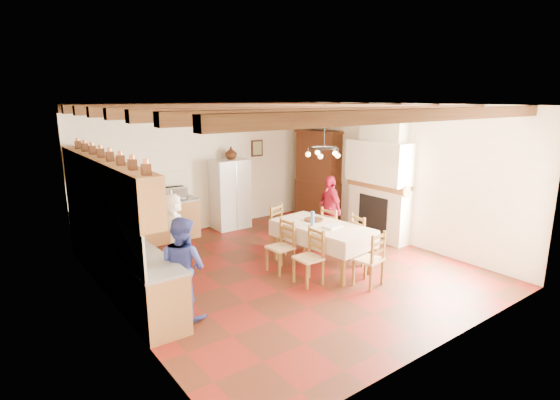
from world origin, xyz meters
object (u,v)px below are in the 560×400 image
(chair_left_far, at_px, (280,246))
(chair_end_far, at_px, (283,229))
(hutch, at_px, (319,176))
(microwave, at_px, (175,193))
(chair_end_near, at_px, (369,258))
(refrigerator, at_px, (229,194))
(dining_table, at_px, (322,229))
(chair_right_far, at_px, (334,230))
(chair_left_near, at_px, (308,257))
(chair_right_near, at_px, (364,238))
(person_man, at_px, (177,245))
(person_woman_blue, at_px, (183,267))
(person_woman_red, at_px, (329,209))

(chair_left_far, xyz_separation_m, chair_end_far, (0.70, 0.85, 0.00))
(hutch, xyz_separation_m, microwave, (-3.60, 0.76, -0.12))
(chair_end_near, relative_size, microwave, 1.98)
(refrigerator, xyz_separation_m, dining_table, (0.07, -3.28, -0.10))
(hutch, distance_m, microwave, 3.68)
(dining_table, distance_m, chair_right_far, 0.88)
(chair_left_near, distance_m, chair_right_near, 1.52)
(refrigerator, bearing_deg, chair_end_near, -86.93)
(chair_right_far, relative_size, chair_end_near, 1.00)
(chair_left_near, distance_m, microwave, 3.82)
(person_man, bearing_deg, chair_right_far, -70.10)
(chair_right_near, bearing_deg, refrigerator, 21.69)
(person_man, distance_m, person_woman_blue, 0.78)
(chair_left_near, bearing_deg, person_woman_blue, -94.85)
(refrigerator, relative_size, chair_right_far, 1.75)
(chair_end_far, distance_m, microwave, 2.62)
(person_man, xyz_separation_m, microwave, (1.17, 2.74, 0.20))
(chair_end_far, height_order, microwave, microwave)
(chair_left_far, bearing_deg, hutch, 124.33)
(chair_end_near, distance_m, person_woman_blue, 3.09)
(chair_end_near, bearing_deg, microwave, -79.93)
(chair_left_far, distance_m, chair_right_far, 1.49)
(refrigerator, distance_m, chair_end_near, 4.39)
(person_man, bearing_deg, person_woman_blue, -176.69)
(person_woman_blue, relative_size, microwave, 3.09)
(chair_right_near, xyz_separation_m, microwave, (-2.29, 3.57, 0.55))
(chair_left_near, bearing_deg, hutch, 137.08)
(dining_table, bearing_deg, microwave, 114.23)
(chair_left_far, relative_size, chair_end_far, 1.00)
(dining_table, distance_m, chair_end_near, 1.13)
(chair_end_near, xyz_separation_m, chair_end_far, (-0.14, 2.22, 0.00))
(person_man, bearing_deg, chair_left_near, -95.10)
(dining_table, xyz_separation_m, microwave, (-1.47, 3.26, 0.30))
(chair_right_near, height_order, person_man, person_man)
(chair_right_near, height_order, chair_end_near, same)
(chair_left_far, xyz_separation_m, microwave, (-0.70, 2.99, 0.55))
(chair_left_far, relative_size, person_man, 0.58)
(refrigerator, relative_size, microwave, 3.46)
(chair_right_near, relative_size, chair_end_far, 1.00)
(hutch, relative_size, chair_left_near, 2.40)
(refrigerator, xyz_separation_m, chair_end_far, (0.01, -2.16, -0.36))
(chair_right_near, xyz_separation_m, person_woman_blue, (-3.69, 0.10, 0.27))
(hutch, height_order, chair_right_far, hutch)
(chair_left_near, xyz_separation_m, microwave, (-0.77, 3.70, 0.55))
(dining_table, relative_size, person_man, 1.18)
(chair_right_far, relative_size, microwave, 1.98)
(person_woman_red, xyz_separation_m, microwave, (-2.64, 2.21, 0.30))
(chair_right_near, bearing_deg, person_man, 84.34)
(dining_table, distance_m, chair_right_near, 0.91)
(chair_end_near, height_order, person_woman_blue, person_woman_blue)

